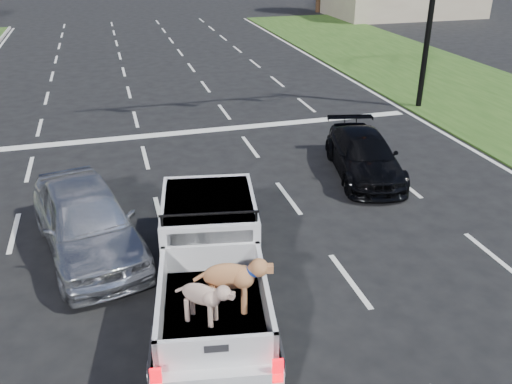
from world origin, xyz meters
TOP-DOWN VIEW (x-y plane):
  - ground at (0.00, 0.00)m, footprint 160.00×160.00m
  - road_markings at (0.00, 6.56)m, footprint 17.75×60.00m
  - pickup_truck at (-1.16, -0.01)m, footprint 2.80×5.64m
  - silver_sedan at (-3.45, 2.63)m, footprint 2.87×5.03m
  - black_coupe at (4.39, 4.89)m, footprint 2.55×4.52m

SIDE VIEW (x-z plane):
  - ground at x=0.00m, z-range 0.00..0.00m
  - road_markings at x=0.00m, z-range 0.00..0.01m
  - black_coupe at x=4.39m, z-range 0.00..1.24m
  - silver_sedan at x=-3.45m, z-range 0.00..1.61m
  - pickup_truck at x=-1.16m, z-range -0.07..1.95m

